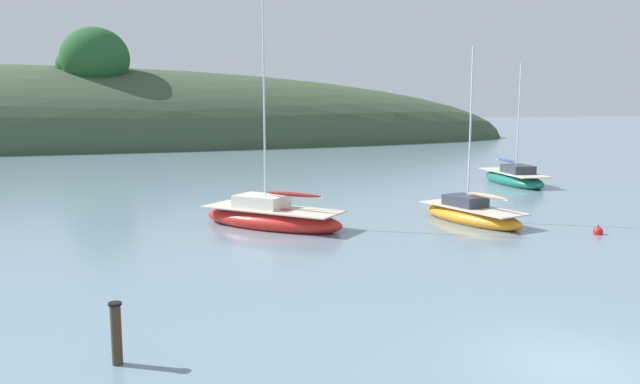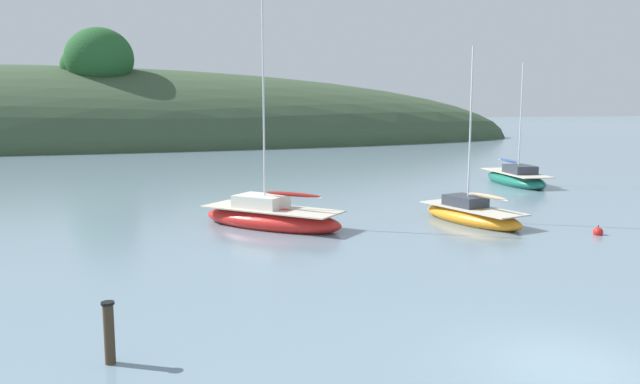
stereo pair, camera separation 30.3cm
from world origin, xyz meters
The scene contains 8 objects.
ground_plane centered at (0.00, 0.00, 0.00)m, with size 400.00×400.00×0.00m, color slate.
far_shoreline_hill centered at (-25.09, 81.80, 0.10)m, with size 150.00×36.00×26.14m.
sailboat_cream_ketch centered at (6.58, 15.82, 0.39)m, with size 3.55×6.51×8.80m.
sailboat_teal_outer centered at (16.96, 27.64, 0.43)m, with size 3.16×7.44×8.86m.
sailboat_orange_cutter centered at (-3.18, 17.55, 0.45)m, with size 7.02×7.06×10.90m.
mooring_buoy_channel centered at (10.55, 11.59, 0.12)m, with size 0.44×0.44×0.54m.
mooring_buoy_inner centered at (-2.89, 24.39, 0.12)m, with size 0.44×0.44×0.54m.
jetty_piling centered at (-9.93, 3.09, 0.75)m, with size 0.30×0.30×1.46m.
Camera 2 is at (-9.14, -11.24, 5.92)m, focal length 35.06 mm.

